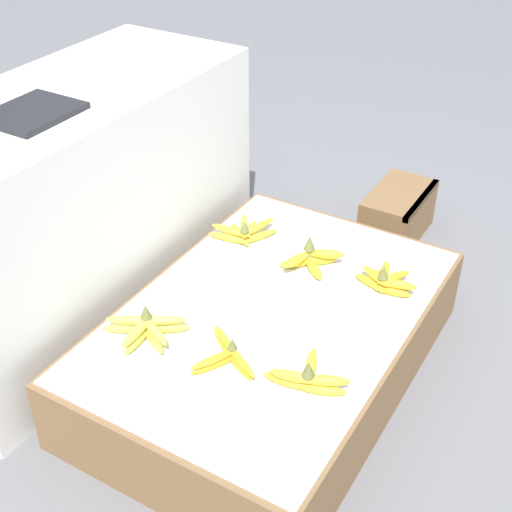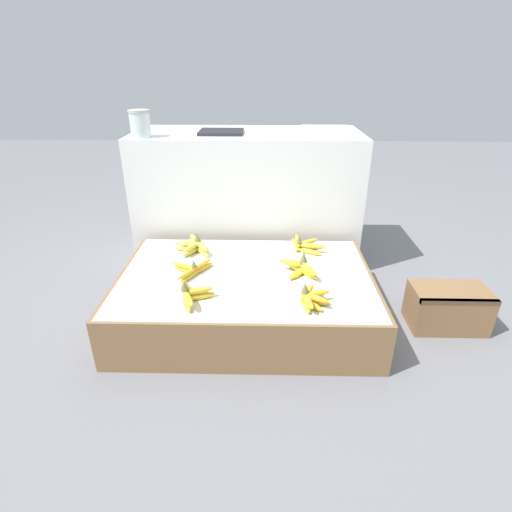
{
  "view_description": "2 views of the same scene",
  "coord_description": "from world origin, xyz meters",
  "px_view_note": "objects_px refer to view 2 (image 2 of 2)",
  "views": [
    {
      "loc": [
        -1.48,
        -0.83,
        1.63
      ],
      "look_at": [
        0.0,
        0.06,
        0.44
      ],
      "focal_mm": 50.0,
      "sensor_mm": 36.0,
      "label": 1
    },
    {
      "loc": [
        0.09,
        -1.69,
        1.18
      ],
      "look_at": [
        0.05,
        0.06,
        0.32
      ],
      "focal_mm": 28.0,
      "sensor_mm": 36.0,
      "label": 2
    }
  ],
  "objects_px": {
    "banana_bunch_front_left": "(190,294)",
    "glass_jar": "(140,124)",
    "banana_bunch_middle_left": "(192,269)",
    "wooden_crate": "(448,308)",
    "banana_bunch_back_midleft": "(304,245)",
    "banana_bunch_back_left": "(195,246)",
    "banana_bunch_front_midleft": "(310,298)",
    "foam_tray_white": "(327,129)",
    "banana_bunch_middle_midleft": "(301,268)"
  },
  "relations": [
    {
      "from": "banana_bunch_middle_left",
      "to": "banana_bunch_back_midleft",
      "type": "height_order",
      "value": "banana_bunch_back_midleft"
    },
    {
      "from": "banana_bunch_front_left",
      "to": "banana_bunch_middle_left",
      "type": "xyz_separation_m",
      "value": [
        -0.03,
        0.24,
        -0.01
      ]
    },
    {
      "from": "banana_bunch_middle_left",
      "to": "foam_tray_white",
      "type": "relative_size",
      "value": 0.78
    },
    {
      "from": "foam_tray_white",
      "to": "banana_bunch_middle_midleft",
      "type": "bearing_deg",
      "value": -103.39
    },
    {
      "from": "banana_bunch_back_left",
      "to": "banana_bunch_front_left",
      "type": "bearing_deg",
      "value": -83.1
    },
    {
      "from": "banana_bunch_middle_midleft",
      "to": "banana_bunch_back_left",
      "type": "bearing_deg",
      "value": 155.37
    },
    {
      "from": "glass_jar",
      "to": "banana_bunch_middle_left",
      "type": "bearing_deg",
      "value": -59.01
    },
    {
      "from": "banana_bunch_middle_left",
      "to": "banana_bunch_back_left",
      "type": "relative_size",
      "value": 0.94
    },
    {
      "from": "banana_bunch_middle_midleft",
      "to": "banana_bunch_back_midleft",
      "type": "xyz_separation_m",
      "value": [
        0.04,
        0.28,
        -0.01
      ]
    },
    {
      "from": "banana_bunch_front_left",
      "to": "wooden_crate",
      "type": "bearing_deg",
      "value": 9.37
    },
    {
      "from": "wooden_crate",
      "to": "banana_bunch_middle_midleft",
      "type": "relative_size",
      "value": 1.84
    },
    {
      "from": "banana_bunch_middle_midleft",
      "to": "foam_tray_white",
      "type": "bearing_deg",
      "value": 76.61
    },
    {
      "from": "wooden_crate",
      "to": "banana_bunch_middle_midleft",
      "type": "distance_m",
      "value": 0.75
    },
    {
      "from": "banana_bunch_back_left",
      "to": "banana_bunch_back_midleft",
      "type": "bearing_deg",
      "value": 2.81
    },
    {
      "from": "banana_bunch_back_left",
      "to": "wooden_crate",
      "type": "bearing_deg",
      "value": -13.11
    },
    {
      "from": "banana_bunch_front_left",
      "to": "glass_jar",
      "type": "relative_size",
      "value": 1.62
    },
    {
      "from": "banana_bunch_middle_midleft",
      "to": "banana_bunch_back_midleft",
      "type": "bearing_deg",
      "value": 81.53
    },
    {
      "from": "wooden_crate",
      "to": "banana_bunch_middle_left",
      "type": "relative_size",
      "value": 1.59
    },
    {
      "from": "glass_jar",
      "to": "banana_bunch_back_left",
      "type": "bearing_deg",
      "value": -44.13
    },
    {
      "from": "glass_jar",
      "to": "foam_tray_white",
      "type": "relative_size",
      "value": 0.51
    },
    {
      "from": "banana_bunch_middle_left",
      "to": "banana_bunch_back_left",
      "type": "distance_m",
      "value": 0.26
    },
    {
      "from": "wooden_crate",
      "to": "banana_bunch_middle_left",
      "type": "bearing_deg",
      "value": 178.26
    },
    {
      "from": "wooden_crate",
      "to": "banana_bunch_front_midleft",
      "type": "bearing_deg",
      "value": -162.99
    },
    {
      "from": "wooden_crate",
      "to": "banana_bunch_middle_midleft",
      "type": "xyz_separation_m",
      "value": [
        -0.72,
        0.04,
        0.19
      ]
    },
    {
      "from": "banana_bunch_front_midleft",
      "to": "banana_bunch_back_left",
      "type": "distance_m",
      "value": 0.77
    },
    {
      "from": "banana_bunch_front_midleft",
      "to": "banana_bunch_back_midleft",
      "type": "height_order",
      "value": "banana_bunch_front_midleft"
    },
    {
      "from": "banana_bunch_front_midleft",
      "to": "banana_bunch_front_left",
      "type": "bearing_deg",
      "value": 178.45
    },
    {
      "from": "banana_bunch_middle_left",
      "to": "foam_tray_white",
      "type": "xyz_separation_m",
      "value": [
        0.72,
        0.84,
        0.53
      ]
    },
    {
      "from": "banana_bunch_middle_left",
      "to": "banana_bunch_back_left",
      "type": "bearing_deg",
      "value": 96.12
    },
    {
      "from": "banana_bunch_front_midleft",
      "to": "glass_jar",
      "type": "height_order",
      "value": "glass_jar"
    },
    {
      "from": "banana_bunch_front_left",
      "to": "banana_bunch_front_midleft",
      "type": "relative_size",
      "value": 1.1
    },
    {
      "from": "wooden_crate",
      "to": "banana_bunch_back_left",
      "type": "xyz_separation_m",
      "value": [
        -1.27,
        0.3,
        0.18
      ]
    },
    {
      "from": "banana_bunch_front_midleft",
      "to": "banana_bunch_back_midleft",
      "type": "bearing_deg",
      "value": 87.9
    },
    {
      "from": "banana_bunch_middle_midleft",
      "to": "banana_bunch_back_midleft",
      "type": "relative_size",
      "value": 0.92
    },
    {
      "from": "wooden_crate",
      "to": "foam_tray_white",
      "type": "relative_size",
      "value": 1.25
    },
    {
      "from": "banana_bunch_front_left",
      "to": "banana_bunch_back_left",
      "type": "bearing_deg",
      "value": 96.9
    },
    {
      "from": "banana_bunch_front_midleft",
      "to": "banana_bunch_back_left",
      "type": "bearing_deg",
      "value": 138.32
    },
    {
      "from": "glass_jar",
      "to": "banana_bunch_front_midleft",
      "type": "bearing_deg",
      "value": -42.56
    },
    {
      "from": "banana_bunch_back_midleft",
      "to": "foam_tray_white",
      "type": "height_order",
      "value": "foam_tray_white"
    },
    {
      "from": "banana_bunch_back_left",
      "to": "foam_tray_white",
      "type": "distance_m",
      "value": 1.08
    },
    {
      "from": "banana_bunch_front_midleft",
      "to": "foam_tray_white",
      "type": "xyz_separation_m",
      "value": [
        0.18,
        1.09,
        0.53
      ]
    },
    {
      "from": "banana_bunch_front_midleft",
      "to": "glass_jar",
      "type": "relative_size",
      "value": 1.47
    },
    {
      "from": "banana_bunch_front_left",
      "to": "glass_jar",
      "type": "xyz_separation_m",
      "value": [
        -0.37,
        0.79,
        0.59
      ]
    },
    {
      "from": "banana_bunch_back_midleft",
      "to": "banana_bunch_middle_left",
      "type": "bearing_deg",
      "value": -153.03
    },
    {
      "from": "banana_bunch_back_midleft",
      "to": "glass_jar",
      "type": "distance_m",
      "value": 1.11
    },
    {
      "from": "banana_bunch_back_left",
      "to": "foam_tray_white",
      "type": "height_order",
      "value": "foam_tray_white"
    },
    {
      "from": "wooden_crate",
      "to": "banana_bunch_middle_left",
      "type": "distance_m",
      "value": 1.26
    },
    {
      "from": "wooden_crate",
      "to": "banana_bunch_back_midleft",
      "type": "distance_m",
      "value": 0.77
    },
    {
      "from": "banana_bunch_back_left",
      "to": "banana_bunch_back_midleft",
      "type": "distance_m",
      "value": 0.59
    },
    {
      "from": "banana_bunch_middle_midleft",
      "to": "banana_bunch_front_midleft",
      "type": "bearing_deg",
      "value": -85.09
    }
  ]
}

